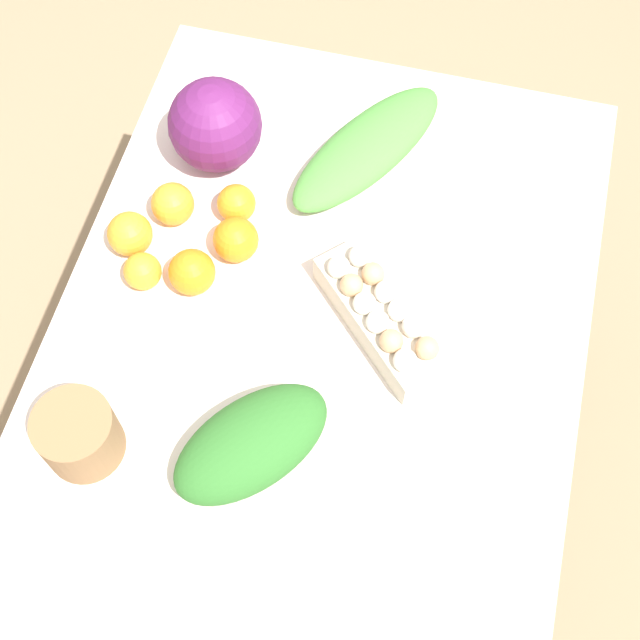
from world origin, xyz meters
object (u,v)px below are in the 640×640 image
(cabbage_purple, at_px, (215,125))
(greens_bunch_chard, at_px, (367,148))
(greens_bunch_beet_tops, at_px, (252,443))
(orange_4, at_px, (236,203))
(egg_carton, at_px, (381,315))
(orange_1, at_px, (143,271))
(paper_bag, at_px, (79,435))
(orange_2, at_px, (192,272))
(orange_3, at_px, (236,240))
(orange_0, at_px, (173,204))
(orange_5, at_px, (130,234))

(cabbage_purple, bearing_deg, greens_bunch_chard, -77.92)
(greens_bunch_beet_tops, distance_m, orange_4, 0.46)
(egg_carton, xyz_separation_m, orange_1, (-0.01, 0.42, -0.01))
(paper_bag, bearing_deg, orange_2, -13.09)
(cabbage_purple, bearing_deg, egg_carton, -127.36)
(orange_2, xyz_separation_m, orange_3, (0.08, -0.05, -0.00))
(egg_carton, distance_m, orange_1, 0.42)
(orange_4, bearing_deg, greens_bunch_beet_tops, -160.48)
(orange_0, distance_m, orange_5, 0.10)
(cabbage_purple, distance_m, orange_2, 0.29)
(orange_0, height_order, orange_1, orange_0)
(paper_bag, height_order, orange_1, paper_bag)
(cabbage_purple, xyz_separation_m, orange_3, (-0.20, -0.10, -0.05))
(egg_carton, height_order, orange_2, egg_carton)
(orange_3, distance_m, orange_4, 0.08)
(egg_carton, distance_m, orange_0, 0.43)
(greens_bunch_chard, relative_size, orange_3, 4.68)
(orange_1, xyz_separation_m, orange_2, (0.02, -0.09, 0.01))
(orange_3, height_order, orange_4, orange_3)
(orange_3, bearing_deg, greens_bunch_chard, -34.65)
(paper_bag, bearing_deg, cabbage_purple, -3.42)
(greens_bunch_chard, bearing_deg, orange_5, 128.77)
(orange_2, bearing_deg, orange_5, 69.61)
(egg_carton, relative_size, orange_1, 4.04)
(orange_3, bearing_deg, orange_1, 124.56)
(orange_1, xyz_separation_m, orange_4, (0.18, -0.12, 0.00))
(greens_bunch_chard, bearing_deg, orange_2, 145.55)
(orange_1, height_order, orange_2, orange_2)
(paper_bag, distance_m, greens_bunch_chard, 0.74)
(greens_bunch_beet_tops, relative_size, orange_1, 4.08)
(orange_0, bearing_deg, orange_1, 176.72)
(orange_1, distance_m, orange_4, 0.21)
(orange_3, xyz_separation_m, orange_4, (0.08, 0.02, -0.01))
(orange_4, relative_size, orange_5, 0.88)
(cabbage_purple, distance_m, orange_5, 0.26)
(egg_carton, xyz_separation_m, paper_bag, (-0.33, 0.41, 0.01))
(egg_carton, relative_size, orange_4, 3.82)
(cabbage_purple, xyz_separation_m, orange_2, (-0.28, -0.04, -0.05))
(cabbage_purple, distance_m, greens_bunch_chard, 0.29)
(orange_0, xyz_separation_m, orange_2, (-0.13, -0.08, 0.00))
(orange_3, bearing_deg, greens_bunch_beet_tops, -159.74)
(egg_carton, relative_size, orange_0, 3.44)
(greens_bunch_chard, xyz_separation_m, orange_5, (-0.29, 0.37, 0.01))
(egg_carton, distance_m, orange_5, 0.47)
(orange_2, bearing_deg, greens_bunch_chard, -34.45)
(greens_bunch_chard, bearing_deg, orange_0, 124.35)
(cabbage_purple, distance_m, orange_3, 0.23)
(egg_carton, xyz_separation_m, orange_4, (0.16, 0.30, -0.01))
(egg_carton, height_order, greens_bunch_beet_tops, greens_bunch_beet_tops)
(orange_5, bearing_deg, greens_bunch_chard, -51.23)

